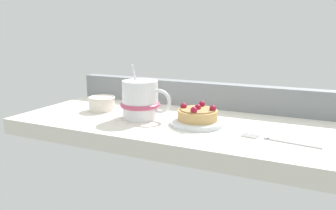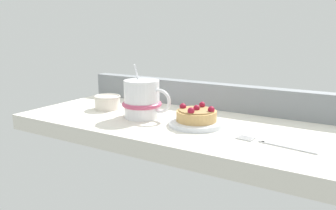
{
  "view_description": "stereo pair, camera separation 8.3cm",
  "coord_description": "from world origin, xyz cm",
  "px_view_note": "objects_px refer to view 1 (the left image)",
  "views": [
    {
      "loc": [
        32.1,
        -75.85,
        22.44
      ],
      "look_at": [
        -2.4,
        -2.41,
        4.1
      ],
      "focal_mm": 35.97,
      "sensor_mm": 36.0,
      "label": 1
    },
    {
      "loc": [
        39.43,
        -71.94,
        22.44
      ],
      "look_at": [
        -2.4,
        -2.41,
        4.1
      ],
      "focal_mm": 35.97,
      "sensor_mm": 36.0,
      "label": 2
    }
  ],
  "objects_px": {
    "dessert_plate": "(198,122)",
    "sugar_bowl": "(101,103)",
    "dessert_fork": "(279,140)",
    "coffee_mug": "(141,100)",
    "raspberry_tart": "(198,114)"
  },
  "relations": [
    {
      "from": "coffee_mug",
      "to": "sugar_bowl",
      "type": "bearing_deg",
      "value": 171.08
    },
    {
      "from": "dessert_fork",
      "to": "sugar_bowl",
      "type": "xyz_separation_m",
      "value": [
        -0.49,
        0.06,
        0.02
      ]
    },
    {
      "from": "coffee_mug",
      "to": "raspberry_tart",
      "type": "bearing_deg",
      "value": 1.74
    },
    {
      "from": "coffee_mug",
      "to": "dessert_fork",
      "type": "height_order",
      "value": "coffee_mug"
    },
    {
      "from": "raspberry_tart",
      "to": "dessert_fork",
      "type": "relative_size",
      "value": 0.59
    },
    {
      "from": "dessert_plate",
      "to": "raspberry_tart",
      "type": "xyz_separation_m",
      "value": [
        0.0,
        -0.0,
        0.02
      ]
    },
    {
      "from": "dessert_plate",
      "to": "coffee_mug",
      "type": "distance_m",
      "value": 0.16
    },
    {
      "from": "raspberry_tart",
      "to": "sugar_bowl",
      "type": "relative_size",
      "value": 1.25
    },
    {
      "from": "coffee_mug",
      "to": "dessert_fork",
      "type": "bearing_deg",
      "value": -6.99
    },
    {
      "from": "sugar_bowl",
      "to": "dessert_fork",
      "type": "bearing_deg",
      "value": -7.55
    },
    {
      "from": "dessert_fork",
      "to": "sugar_bowl",
      "type": "distance_m",
      "value": 0.49
    },
    {
      "from": "raspberry_tart",
      "to": "coffee_mug",
      "type": "bearing_deg",
      "value": -178.26
    },
    {
      "from": "coffee_mug",
      "to": "dessert_plate",
      "type": "bearing_deg",
      "value": 1.77
    },
    {
      "from": "dessert_plate",
      "to": "sugar_bowl",
      "type": "distance_m",
      "value": 0.3
    },
    {
      "from": "dessert_plate",
      "to": "sugar_bowl",
      "type": "xyz_separation_m",
      "value": [
        -0.3,
        0.02,
        0.02
      ]
    }
  ]
}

